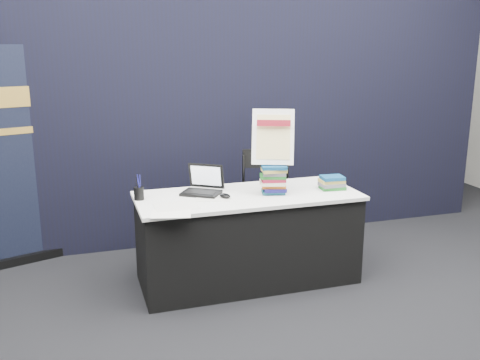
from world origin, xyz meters
name	(u,v)px	position (x,y,z in m)	size (l,w,h in m)	color
floor	(270,309)	(0.00, 0.00, 0.00)	(8.00, 8.00, 0.00)	black
wall_back	(168,58)	(0.00, 4.00, 1.75)	(8.00, 0.02, 3.50)	#B0AEA6
drape_partition	(214,122)	(0.00, 1.60, 1.20)	(6.00, 0.08, 2.40)	black
display_table	(248,237)	(0.00, 0.55, 0.38)	(1.80, 0.75, 0.75)	black
laptop	(200,187)	(-0.36, 0.69, 0.81)	(0.37, 0.38, 0.23)	black
mouse	(225,196)	(-0.21, 0.50, 0.77)	(0.07, 0.11, 0.03)	black
brochure_left	(176,206)	(-0.62, 0.39, 0.75)	(0.33, 0.23, 0.00)	silver
brochure_mid	(171,214)	(-0.69, 0.22, 0.75)	(0.28, 0.20, 0.00)	white
brochure_right	(213,198)	(-0.30, 0.52, 0.75)	(0.27, 0.19, 0.00)	silver
pen_cup	(139,193)	(-0.86, 0.65, 0.80)	(0.08, 0.08, 0.10)	black
book_stack_tall	(274,179)	(0.20, 0.50, 0.87)	(0.22, 0.19, 0.24)	#1A5565
book_stack_short	(332,183)	(0.72, 0.48, 0.81)	(0.20, 0.15, 0.11)	#1B6822
info_sign	(273,137)	(0.20, 0.53, 1.21)	(0.36, 0.24, 0.46)	black
pullup_banner	(6,172)	(-1.89, 1.50, 0.86)	(0.81, 0.35, 1.93)	black
stacking_chair	(272,201)	(0.35, 0.91, 0.56)	(0.54, 0.55, 1.00)	black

